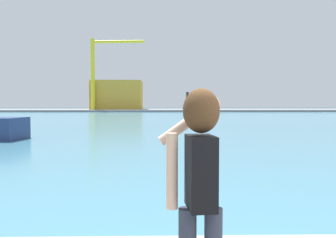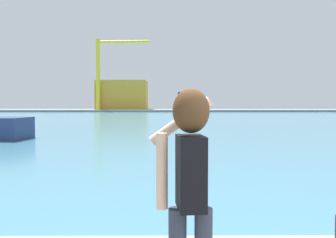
# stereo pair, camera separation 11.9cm
# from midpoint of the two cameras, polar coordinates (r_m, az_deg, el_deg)

# --- Properties ---
(ground_plane) EXTENTS (220.00, 220.00, 0.00)m
(ground_plane) POSITION_cam_midpoint_polar(r_m,az_deg,el_deg) (52.35, 0.31, 0.15)
(ground_plane) COLOR #334751
(harbor_water) EXTENTS (140.00, 100.00, 0.02)m
(harbor_water) POSITION_cam_midpoint_polar(r_m,az_deg,el_deg) (54.35, 0.25, 0.25)
(harbor_water) COLOR teal
(harbor_water) RESTS_ON ground_plane
(far_shore_dock) EXTENTS (140.00, 20.00, 0.51)m
(far_shore_dock) POSITION_cam_midpoint_polar(r_m,az_deg,el_deg) (94.32, -0.36, 1.42)
(far_shore_dock) COLOR gray
(far_shore_dock) RESTS_ON ground_plane
(person_photographer) EXTENTS (0.53, 0.55, 1.74)m
(person_photographer) POSITION_cam_midpoint_polar(r_m,az_deg,el_deg) (2.76, 3.76, -9.18)
(person_photographer) COLOR #2D3342
(person_photographer) RESTS_ON quay_promenade
(warehouse_left) EXTENTS (13.02, 11.17, 7.54)m
(warehouse_left) POSITION_cam_midpoint_polar(r_m,az_deg,el_deg) (96.76, -8.13, 3.81)
(warehouse_left) COLOR gold
(warehouse_left) RESTS_ON far_shore_dock
(port_crane) EXTENTS (13.44, 1.78, 17.68)m
(port_crane) POSITION_cam_midpoint_polar(r_m,az_deg,el_deg) (91.26, -10.96, 8.38)
(port_crane) COLOR yellow
(port_crane) RESTS_ON far_shore_dock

